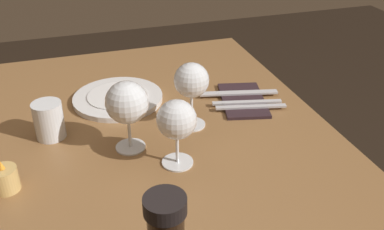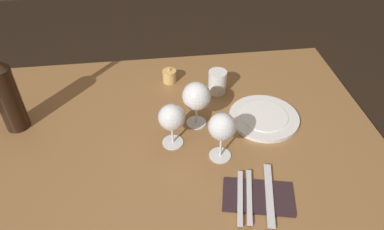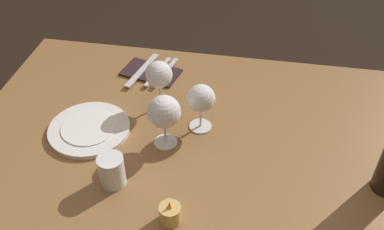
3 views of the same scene
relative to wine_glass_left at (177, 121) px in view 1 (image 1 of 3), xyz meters
The scene contains 11 objects.
dining_table 0.20m from the wine_glass_left, 73.45° to the left, with size 1.30×0.90×0.74m.
wine_glass_left is the anchor object (origin of this frame).
wine_glass_right 0.16m from the wine_glass_left, 28.30° to the right, with size 0.08×0.08×0.16m.
wine_glass_centre 0.12m from the wine_glass_left, 44.13° to the left, with size 0.09×0.09×0.16m.
water_tumbler 0.32m from the wine_glass_left, 53.24° to the left, with size 0.07×0.07×0.09m.
votive_candle 0.35m from the wine_glass_left, 87.21° to the left, with size 0.05×0.05×0.07m.
dinner_plate 0.34m from the wine_glass_left, 13.28° to the left, with size 0.23×0.23×0.02m.
folded_napkin 0.33m from the wine_glass_left, 48.68° to the right, with size 0.21×0.15×0.01m.
fork_inner 0.32m from the wine_glass_left, 52.24° to the right, with size 0.05×0.18×0.00m.
fork_outer 0.30m from the wine_glass_left, 56.19° to the right, with size 0.05×0.18×0.00m.
table_knife 0.35m from the wine_glass_left, 44.86° to the right, with size 0.07×0.21×0.00m.
Camera 1 is at (-0.73, 0.13, 1.28)m, focal length 40.65 mm.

